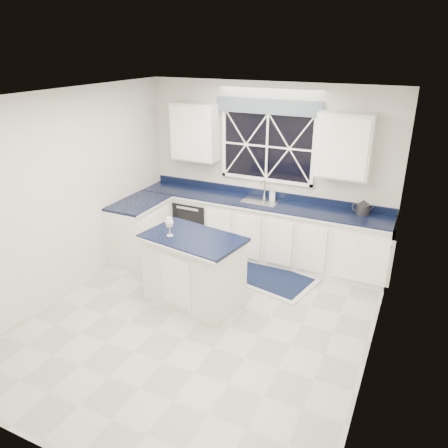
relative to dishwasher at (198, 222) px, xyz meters
The scene contains 13 objects.
ground 2.28m from the dishwasher, 60.57° to the right, with size 4.50×4.50×0.00m, color #B1B1AC.
back_wall 1.48m from the dishwasher, 15.26° to the left, with size 4.00×0.10×2.70m, color beige.
base_cabinets 0.79m from the dishwasher, 12.13° to the right, with size 3.99×1.60×0.90m.
countertop 1.21m from the dishwasher, ahead, with size 3.98×0.64×0.04m, color black.
dishwasher is the anchor object (origin of this frame).
window 1.81m from the dishwasher, 12.95° to the left, with size 1.65×0.09×1.26m.
upper_cabinets 1.86m from the dishwasher, ahead, with size 3.10×0.34×0.90m.
faucet 1.31m from the dishwasher, 10.02° to the left, with size 0.05×0.20×0.30m.
island 1.80m from the dishwasher, 63.05° to the right, with size 1.37×0.96×0.94m.
rug 1.63m from the dishwasher, 22.27° to the right, with size 1.56×1.14×0.02m.
kettle 2.70m from the dishwasher, ahead, with size 0.31×0.21×0.22m.
wine_glass 1.91m from the dishwasher, 72.50° to the right, with size 0.10×0.10×0.25m.
soap_bottle 1.41m from the dishwasher, ahead, with size 0.08×0.09×0.19m, color silver.
Camera 1 is at (2.23, -4.04, 3.22)m, focal length 35.00 mm.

